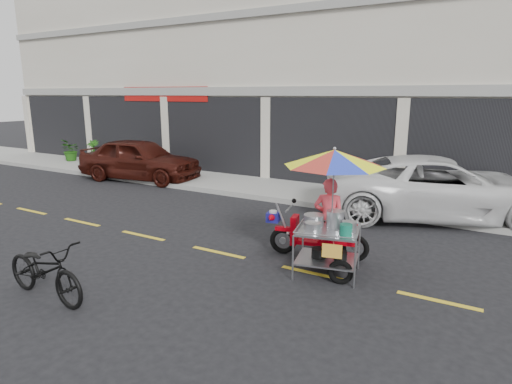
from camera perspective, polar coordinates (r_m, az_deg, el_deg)
The scene contains 9 objects.
ground at distance 7.56m, azimuth 7.73°, elevation -10.72°, with size 90.00×90.00×0.00m, color black.
sidewalk at distance 12.56m, azimuth 17.38°, elevation -1.19°, with size 45.00×3.00×0.15m, color gray.
centerline at distance 7.56m, azimuth 7.73°, elevation -10.70°, with size 42.00×0.10×0.01m, color gold.
maroon_sedan at distance 15.74m, azimuth -15.26°, elevation 4.23°, with size 1.77×4.39×1.50m, color black.
white_pickup at distance 11.43m, azimuth 23.28°, elevation 0.51°, with size 2.53×5.49×1.52m, color silver.
plant_tall at distance 20.32m, azimuth -23.43°, elevation 5.16°, with size 0.86×0.74×0.95m, color #1C4B10.
plant_short at distance 19.69m, azimuth -20.89°, elevation 5.14°, with size 0.52×0.52×0.93m, color #1C4B10.
near_bicycle at distance 7.20m, azimuth -26.34°, elevation -9.31°, with size 0.61×1.75×0.92m, color black.
food_vendor_rig at distance 7.43m, azimuth 9.86°, elevation -0.04°, with size 2.44×1.99×2.19m.
Camera 1 is at (2.56, -6.43, 3.03)m, focal length 30.00 mm.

